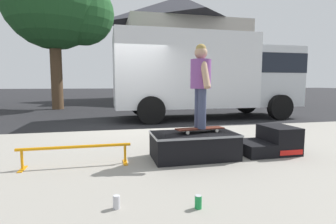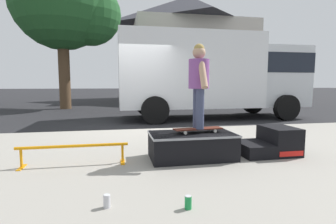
{
  "view_description": "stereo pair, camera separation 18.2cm",
  "coord_description": "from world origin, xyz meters",
  "px_view_note": "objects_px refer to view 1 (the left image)",
  "views": [
    {
      "loc": [
        -0.64,
        -7.19,
        1.28
      ],
      "look_at": [
        0.47,
        -2.41,
        0.75
      ],
      "focal_mm": 28.05,
      "sensor_mm": 36.0,
      "label": 1
    },
    {
      "loc": [
        -0.46,
        -7.22,
        1.28
      ],
      "look_at": [
        0.47,
        -2.41,
        0.75
      ],
      "focal_mm": 28.05,
      "sensor_mm": 36.0,
      "label": 2
    }
  ],
  "objects_px": {
    "grind_rail": "(75,150)",
    "box_truck": "(208,73)",
    "soda_can_b": "(116,202)",
    "street_tree_main": "(60,3)",
    "skate_box": "(194,145)",
    "skater_kid": "(201,79)",
    "kicker_ramp": "(271,142)",
    "skateboard": "(200,129)",
    "soda_can": "(198,202)"
  },
  "relations": [
    {
      "from": "kicker_ramp",
      "to": "soda_can_b",
      "type": "height_order",
      "value": "kicker_ramp"
    },
    {
      "from": "soda_can_b",
      "to": "street_tree_main",
      "type": "relative_size",
      "value": 0.02
    },
    {
      "from": "skater_kid",
      "to": "soda_can_b",
      "type": "distance_m",
      "value": 2.32
    },
    {
      "from": "skateboard",
      "to": "kicker_ramp",
      "type": "bearing_deg",
      "value": -1.41
    },
    {
      "from": "soda_can_b",
      "to": "box_truck",
      "type": "xyz_separation_m",
      "value": [
        3.66,
        6.99,
        1.52
      ]
    },
    {
      "from": "skate_box",
      "to": "soda_can_b",
      "type": "height_order",
      "value": "skate_box"
    },
    {
      "from": "soda_can_b",
      "to": "street_tree_main",
      "type": "distance_m",
      "value": 13.17
    },
    {
      "from": "skate_box",
      "to": "grind_rail",
      "type": "relative_size",
      "value": 0.85
    },
    {
      "from": "soda_can",
      "to": "street_tree_main",
      "type": "bearing_deg",
      "value": 103.84
    },
    {
      "from": "skate_box",
      "to": "kicker_ramp",
      "type": "height_order",
      "value": "kicker_ramp"
    },
    {
      "from": "kicker_ramp",
      "to": "grind_rail",
      "type": "xyz_separation_m",
      "value": [
        -3.13,
        -0.01,
        0.04
      ]
    },
    {
      "from": "skater_kid",
      "to": "box_truck",
      "type": "xyz_separation_m",
      "value": [
        2.3,
        5.52,
        0.35
      ]
    },
    {
      "from": "skateboard",
      "to": "box_truck",
      "type": "height_order",
      "value": "box_truck"
    },
    {
      "from": "grind_rail",
      "to": "skateboard",
      "type": "bearing_deg",
      "value": 1.39
    },
    {
      "from": "skater_kid",
      "to": "street_tree_main",
      "type": "bearing_deg",
      "value": 108.97
    },
    {
      "from": "soda_can_b",
      "to": "box_truck",
      "type": "bearing_deg",
      "value": 62.37
    },
    {
      "from": "skateboard",
      "to": "street_tree_main",
      "type": "distance_m",
      "value": 12.02
    },
    {
      "from": "kicker_ramp",
      "to": "skater_kid",
      "type": "height_order",
      "value": "skater_kid"
    },
    {
      "from": "kicker_ramp",
      "to": "skater_kid",
      "type": "xyz_separation_m",
      "value": [
        -1.26,
        0.03,
        1.05
      ]
    },
    {
      "from": "skate_box",
      "to": "skater_kid",
      "type": "bearing_deg",
      "value": 15.81
    },
    {
      "from": "soda_can_b",
      "to": "grind_rail",
      "type": "bearing_deg",
      "value": 109.81
    },
    {
      "from": "grind_rail",
      "to": "box_truck",
      "type": "distance_m",
      "value": 7.09
    },
    {
      "from": "box_truck",
      "to": "street_tree_main",
      "type": "distance_m",
      "value": 8.49
    },
    {
      "from": "skateboard",
      "to": "soda_can",
      "type": "height_order",
      "value": "skateboard"
    },
    {
      "from": "soda_can",
      "to": "skateboard",
      "type": "bearing_deg",
      "value": 69.63
    },
    {
      "from": "soda_can",
      "to": "grind_rail",
      "type": "bearing_deg",
      "value": 128.21
    },
    {
      "from": "box_truck",
      "to": "street_tree_main",
      "type": "bearing_deg",
      "value": 140.04
    },
    {
      "from": "grind_rail",
      "to": "skateboard",
      "type": "distance_m",
      "value": 1.89
    },
    {
      "from": "skateboard",
      "to": "street_tree_main",
      "type": "height_order",
      "value": "street_tree_main"
    },
    {
      "from": "grind_rail",
      "to": "skater_kid",
      "type": "height_order",
      "value": "skater_kid"
    },
    {
      "from": "grind_rail",
      "to": "soda_can_b",
      "type": "bearing_deg",
      "value": -70.19
    },
    {
      "from": "grind_rail",
      "to": "soda_can_b",
      "type": "height_order",
      "value": "grind_rail"
    },
    {
      "from": "grind_rail",
      "to": "skateboard",
      "type": "relative_size",
      "value": 1.94
    },
    {
      "from": "box_truck",
      "to": "skater_kid",
      "type": "bearing_deg",
      "value": -112.66
    },
    {
      "from": "skate_box",
      "to": "skater_kid",
      "type": "distance_m",
      "value": 1.03
    },
    {
      "from": "soda_can",
      "to": "street_tree_main",
      "type": "height_order",
      "value": "street_tree_main"
    },
    {
      "from": "kicker_ramp",
      "to": "box_truck",
      "type": "height_order",
      "value": "box_truck"
    },
    {
      "from": "grind_rail",
      "to": "box_truck",
      "type": "xyz_separation_m",
      "value": [
        4.18,
        5.56,
        1.35
      ]
    },
    {
      "from": "skate_box",
      "to": "street_tree_main",
      "type": "height_order",
      "value": "street_tree_main"
    },
    {
      "from": "kicker_ramp",
      "to": "box_truck",
      "type": "distance_m",
      "value": 5.81
    },
    {
      "from": "grind_rail",
      "to": "soda_can_b",
      "type": "distance_m",
      "value": 1.53
    },
    {
      "from": "skate_box",
      "to": "skateboard",
      "type": "relative_size",
      "value": 1.65
    },
    {
      "from": "skate_box",
      "to": "street_tree_main",
      "type": "relative_size",
      "value": 0.17
    },
    {
      "from": "skate_box",
      "to": "soda_can_b",
      "type": "bearing_deg",
      "value": -130.85
    },
    {
      "from": "kicker_ramp",
      "to": "skate_box",
      "type": "bearing_deg",
      "value": 179.98
    },
    {
      "from": "kicker_ramp",
      "to": "skateboard",
      "type": "bearing_deg",
      "value": 178.59
    },
    {
      "from": "kicker_ramp",
      "to": "skateboard",
      "type": "relative_size",
      "value": 1.17
    },
    {
      "from": "soda_can_b",
      "to": "skateboard",
      "type": "bearing_deg",
      "value": 47.39
    },
    {
      "from": "skate_box",
      "to": "skater_kid",
      "type": "height_order",
      "value": "skater_kid"
    },
    {
      "from": "grind_rail",
      "to": "soda_can",
      "type": "height_order",
      "value": "grind_rail"
    }
  ]
}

